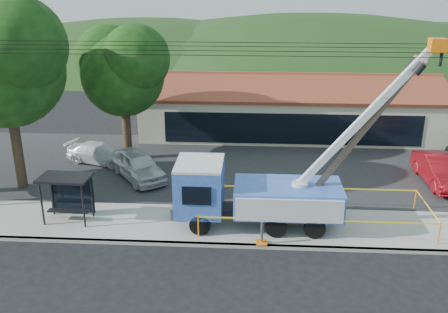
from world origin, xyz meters
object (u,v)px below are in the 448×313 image
Objects in this scene: utility_truck at (253,192)px; car_silver at (139,179)px; car_red at (437,185)px; car_white at (100,164)px; leaning_pole at (363,131)px; bus_shelter at (67,187)px.

car_silver is (-6.91, 5.56, -1.86)m from utility_truck.
car_white is (-20.85, 2.15, 0.00)m from car_red.
car_red is at bearing -78.49° from car_white.
leaning_pole is 3.55× the size of bus_shelter.
bus_shelter is 6.28m from car_silver.
car_white is at bearing 171.59° from car_red.
car_red is at bearing 19.11° from bus_shelter.
bus_shelter is at bearing -166.14° from car_red.
utility_truck is 12.96m from car_white.
utility_truck is 9.12m from bus_shelter.
utility_truck reaches higher than leaning_pole.
car_white is (-0.90, 8.01, -1.87)m from bus_shelter.
car_silver is at bearing 178.43° from car_red.
car_red is (17.74, 0.29, 0.00)m from car_silver.
leaning_pole is 9.59m from car_red.
leaning_pole is 13.91m from car_silver.
car_silver is at bearing 71.09° from bus_shelter.
car_white is (-14.93, 7.83, -4.97)m from leaning_pole.
car_red is (19.95, 5.86, -1.87)m from bus_shelter.
leaning_pole is at bearing -138.71° from car_red.
bus_shelter reaches higher than car_red.
car_silver is (-11.82, 5.38, -4.97)m from leaning_pole.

